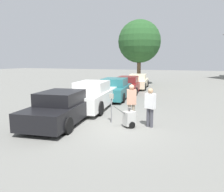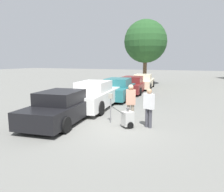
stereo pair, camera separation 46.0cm
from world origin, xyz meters
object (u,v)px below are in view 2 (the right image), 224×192
person_supervisor (149,106)px  parked_car_white (95,96)px  parked_car_black (63,107)px  parked_car_cream (143,82)px  parked_car_maroon (133,85)px  parking_meter (111,103)px  person_worker (131,101)px  parked_car_teal (119,89)px  equipment_cart (128,119)px

person_supervisor → parked_car_white: bearing=-12.4°
parked_car_black → parked_car_cream: size_ratio=0.98×
parked_car_black → parked_car_maroon: bearing=82.2°
parked_car_white → parked_car_cream: (0.00, 10.34, -0.08)m
parked_car_black → parked_car_maroon: 10.15m
parked_car_black → parking_meter: bearing=10.3°
parked_car_cream → person_supervisor: bearing=-81.1°
parked_car_white → parking_meter: 3.25m
person_worker → parked_car_white: bearing=-55.3°
parked_car_cream → parked_car_maroon: bearing=-97.8°
parked_car_teal → person_worker: (2.94, -5.81, 0.30)m
parked_car_black → parked_car_cream: 13.50m
parked_car_black → person_worker: (2.94, 1.01, 0.34)m
parked_car_teal → person_worker: 6.52m
parking_meter → equipment_cart: size_ratio=1.34×
parked_car_maroon → parking_meter: parked_car_maroon is taller
equipment_cart → parked_car_white: bearing=174.7°
parked_car_maroon → equipment_cart: bearing=-80.6°
parked_car_black → parked_car_white: size_ratio=0.93×
parked_car_black → equipment_cart: (3.05, 0.35, -0.28)m
parking_meter → person_supervisor: (1.73, 0.02, 0.00)m
parked_car_white → person_worker: bearing=-43.9°
parked_car_maroon → equipment_cart: size_ratio=5.12×
parked_car_teal → parked_car_maroon: 3.32m
parked_car_black → parked_car_white: 3.16m
parked_car_maroon → person_worker: size_ratio=2.92×
parked_car_black → parked_car_white: bearing=82.2°
parked_car_maroon → person_supervisor: size_ratio=3.09×
parked_car_black → equipment_cart: parked_car_black is taller
parked_car_white → parked_car_teal: size_ratio=1.04×
person_worker → person_supervisor: 0.95m
person_worker → parking_meter: bearing=1.8°
parked_car_black → person_supervisor: person_supervisor is taller
parked_car_maroon → equipment_cart: (3.05, -9.80, -0.28)m
parked_car_teal → equipment_cart: 7.16m
person_worker → person_supervisor: bearing=142.3°
parked_car_white → parked_car_cream: size_ratio=1.05×
parked_car_maroon → person_worker: (2.94, -9.14, 0.34)m
parked_car_cream → parking_meter: size_ratio=3.81×
parked_car_cream → person_worker: (2.94, -12.49, 0.33)m
parked_car_teal → parked_car_cream: (0.00, 6.68, -0.02)m
parked_car_white → parked_car_maroon: (0.00, 6.99, -0.09)m
parked_car_maroon → person_worker: 9.60m
parked_car_maroon → parked_car_cream: size_ratio=1.00×
person_worker → person_supervisor: person_worker is taller
parked_car_maroon → person_supervisor: 10.19m
parked_car_white → parked_car_black: bearing=-97.8°
parked_car_maroon → parking_meter: bearing=-85.3°
parked_car_teal → parked_car_black: bearing=-97.8°
parking_meter → parked_car_maroon: bearing=102.6°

